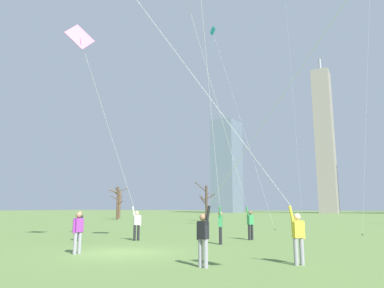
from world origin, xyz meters
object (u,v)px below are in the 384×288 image
at_px(bare_tree_far_right_edge, 206,202).
at_px(kite_flyer_far_back_green, 243,196).
at_px(kite_flyer_midfield_left_yellow, 224,132).
at_px(kite_flyer_midfield_right_white, 254,158).
at_px(bare_tree_leftmost, 119,202).
at_px(distant_kite_low_near_trees_teal, 216,41).
at_px(distant_kite_drifting_right_blue, 288,33).
at_px(bare_tree_center, 118,202).
at_px(bystander_strolling_midfield, 80,224).
at_px(kite_flyer_foreground_right_orange, 216,170).
at_px(bystander_watching_nearby, 78,231).
at_px(kite_flyer_midfield_center_pink, 123,178).

bearing_deg(bare_tree_far_right_edge, kite_flyer_far_back_green, -60.30).
distance_m(kite_flyer_far_back_green, kite_flyer_midfield_left_yellow, 8.57).
distance_m(kite_flyer_midfield_right_white, bare_tree_leftmost, 52.68).
xyz_separation_m(distant_kite_low_near_trees_teal, distant_kite_drifting_right_blue, (6.30, 6.64, 2.51)).
bearing_deg(bare_tree_far_right_edge, bare_tree_center, -169.39).
bearing_deg(bystander_strolling_midfield, distant_kite_low_near_trees_teal, 89.30).
relative_size(kite_flyer_foreground_right_orange, bystander_strolling_midfield, 8.37).
xyz_separation_m(bystander_strolling_midfield, bare_tree_center, (-20.36, 27.77, 1.75)).
bearing_deg(kite_flyer_far_back_green, bystander_watching_nearby, -115.01).
height_order(kite_flyer_midfield_center_pink, bystander_strolling_midfield, kite_flyer_midfield_center_pink).
relative_size(kite_flyer_far_back_green, kite_flyer_midfield_right_white, 1.37).
xyz_separation_m(distant_kite_low_near_trees_teal, bare_tree_center, (-20.58, 9.61, -16.79)).
bearing_deg(distant_kite_drifting_right_blue, bare_tree_center, 173.69).
height_order(kite_flyer_far_back_green, kite_flyer_midfield_left_yellow, kite_flyer_midfield_left_yellow).
height_order(kite_flyer_midfield_center_pink, bare_tree_leftmost, kite_flyer_midfield_center_pink).
bearing_deg(distant_kite_drifting_right_blue, bystander_strolling_midfield, -104.73).
bearing_deg(distant_kite_drifting_right_blue, kite_flyer_foreground_right_orange, -87.40).
bearing_deg(bare_tree_leftmost, kite_flyer_midfield_left_yellow, -46.59).
distance_m(kite_flyer_midfield_left_yellow, bystander_strolling_midfield, 11.32).
bearing_deg(bare_tree_center, bystander_strolling_midfield, -53.76).
xyz_separation_m(kite_flyer_midfield_left_yellow, distant_kite_low_near_trees_teal, (-9.92, 21.80, 15.06)).
bearing_deg(distant_kite_drifting_right_blue, kite_flyer_midfield_right_white, -80.10).
height_order(kite_flyer_foreground_right_orange, bare_tree_center, kite_flyer_foreground_right_orange).
bearing_deg(kite_flyer_midfield_left_yellow, kite_flyer_foreground_right_orange, 117.35).
height_order(kite_flyer_foreground_right_orange, bare_tree_far_right_edge, kite_flyer_foreground_right_orange).
bearing_deg(bare_tree_leftmost, bystander_strolling_midfield, -53.47).
bearing_deg(kite_flyer_midfield_center_pink, bystander_watching_nearby, -70.04).
bearing_deg(kite_flyer_midfield_center_pink, bystander_strolling_midfield, -157.52).
xyz_separation_m(distant_kite_drifting_right_blue, bare_tree_center, (-26.88, 2.97, -19.29)).
bearing_deg(distant_kite_drifting_right_blue, kite_flyer_midfield_center_pink, -100.33).
height_order(bystander_strolling_midfield, bare_tree_leftmost, bare_tree_leftmost).
height_order(kite_flyer_midfield_right_white, bare_tree_far_right_edge, kite_flyer_midfield_right_white).
relative_size(distant_kite_low_near_trees_teal, distant_kite_drifting_right_blue, 0.80).
height_order(bystander_watching_nearby, bare_tree_far_right_edge, bare_tree_far_right_edge).
height_order(distant_kite_low_near_trees_teal, bare_tree_leftmost, distant_kite_low_near_trees_teal).
height_order(bystander_strolling_midfield, distant_kite_low_near_trees_teal, distant_kite_low_near_trees_teal).
relative_size(kite_flyer_foreground_right_orange, bare_tree_far_right_edge, 2.56).
bearing_deg(bystander_watching_nearby, bare_tree_far_right_edge, 107.59).
xyz_separation_m(bystander_strolling_midfield, bare_tree_far_right_edge, (-6.93, 30.29, 1.70)).
xyz_separation_m(bystander_watching_nearby, bare_tree_center, (-24.29, 31.76, 1.75)).
bearing_deg(distant_kite_low_near_trees_teal, kite_flyer_foreground_right_orange, -66.39).
bearing_deg(kite_flyer_far_back_green, bare_tree_far_right_edge, 119.70).
bearing_deg(kite_flyer_midfield_left_yellow, bystander_strolling_midfield, 160.28).
xyz_separation_m(bystander_watching_nearby, distant_kite_drifting_right_blue, (2.58, 28.79, 21.04)).
xyz_separation_m(kite_flyer_midfield_left_yellow, kite_flyer_midfield_center_pink, (-7.98, 4.53, -0.97)).
relative_size(bystander_strolling_midfield, distant_kite_drifting_right_blue, 0.06).
bearing_deg(distant_kite_low_near_trees_teal, bystander_strolling_midfield, -90.70).
height_order(kite_flyer_foreground_right_orange, bystander_watching_nearby, kite_flyer_foreground_right_orange).
height_order(kite_flyer_far_back_green, bare_tree_center, kite_flyer_far_back_green).
xyz_separation_m(kite_flyer_midfield_left_yellow, kite_flyer_midfield_right_white, (1.69, -2.03, -1.26)).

